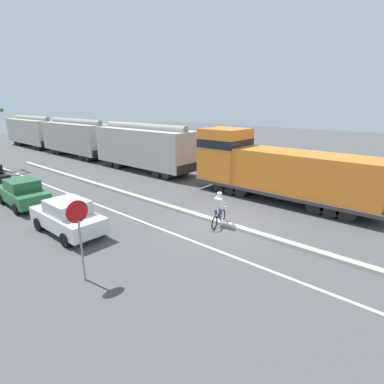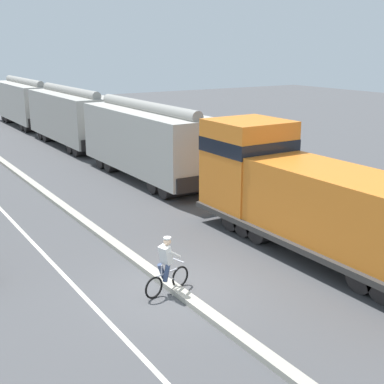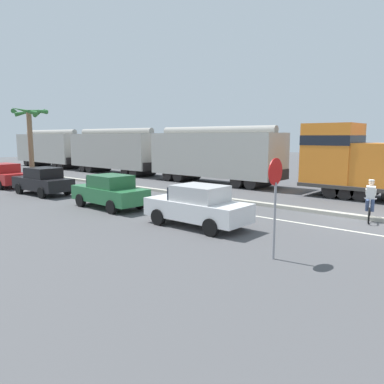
{
  "view_description": "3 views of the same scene",
  "coord_description": "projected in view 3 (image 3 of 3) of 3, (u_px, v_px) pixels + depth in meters",
  "views": [
    {
      "loc": [
        -11.53,
        -8.06,
        5.88
      ],
      "look_at": [
        -0.18,
        1.78,
        1.38
      ],
      "focal_mm": 28.0,
      "sensor_mm": 36.0,
      "label": 1
    },
    {
      "loc": [
        -7.25,
        -12.52,
        7.04
      ],
      "look_at": [
        2.25,
        2.55,
        2.09
      ],
      "focal_mm": 50.0,
      "sensor_mm": 36.0,
      "label": 2
    },
    {
      "loc": [
        -16.44,
        -4.23,
        3.47
      ],
      "look_at": [
        -4.24,
        6.16,
        1.07
      ],
      "focal_mm": 35.0,
      "sensor_mm": 36.0,
      "label": 3
    }
  ],
  "objects": [
    {
      "name": "parked_car_black",
      "position": [
        43.0,
        181.0,
        22.35
      ],
      "size": [
        1.91,
        4.24,
        1.62
      ],
      "color": "black",
      "rests_on": "ground"
    },
    {
      "name": "ground_plane",
      "position": [
        370.0,
        220.0,
        15.61
      ],
      "size": [
        120.0,
        120.0,
        0.0
      ],
      "primitive_type": "plane",
      "color": "#4C4C4F"
    },
    {
      "name": "hopper_car_trailing",
      "position": [
        51.0,
        149.0,
        42.33
      ],
      "size": [
        2.9,
        10.6,
        4.18
      ],
      "color": "#A9A79F",
      "rests_on": "ground"
    },
    {
      "name": "hopper_car_lead",
      "position": [
        215.0,
        155.0,
        27.45
      ],
      "size": [
        2.9,
        10.6,
        4.18
      ],
      "color": "#AEACA4",
      "rests_on": "ground"
    },
    {
      "name": "median_curb",
      "position": [
        247.0,
        202.0,
        19.44
      ],
      "size": [
        0.36,
        36.0,
        0.16
      ],
      "primitive_type": "cube",
      "color": "#B2AD9E",
      "rests_on": "ground"
    },
    {
      "name": "stop_sign",
      "position": [
        275.0,
        189.0,
        10.38
      ],
      "size": [
        0.76,
        0.08,
        2.88
      ],
      "color": "gray",
      "rests_on": "ground"
    },
    {
      "name": "parked_car_white",
      "position": [
        197.0,
        206.0,
        14.39
      ],
      "size": [
        1.84,
        4.2,
        1.62
      ],
      "color": "silver",
      "rests_on": "ground"
    },
    {
      "name": "parked_car_red",
      "position": [
        3.0,
        175.0,
        25.7
      ],
      "size": [
        1.95,
        4.26,
        1.62
      ],
      "color": "red",
      "rests_on": "ground"
    },
    {
      "name": "lane_stripe",
      "position": [
        220.0,
        210.0,
        17.64
      ],
      "size": [
        0.14,
        36.0,
        0.01
      ],
      "primitive_type": "cube",
      "color": "silver",
      "rests_on": "ground"
    },
    {
      "name": "hopper_car_middle",
      "position": [
        115.0,
        151.0,
        34.89
      ],
      "size": [
        2.9,
        10.6,
        4.18
      ],
      "color": "#A6A49C",
      "rests_on": "ground"
    },
    {
      "name": "palm_tree_far",
      "position": [
        30.0,
        127.0,
        27.67
      ],
      "size": [
        2.62,
        2.74,
        5.65
      ],
      "color": "#846647",
      "rests_on": "ground"
    },
    {
      "name": "cyclist",
      "position": [
        370.0,
        202.0,
        15.29
      ],
      "size": [
        1.68,
        0.57,
        1.71
      ],
      "color": "black",
      "rests_on": "ground"
    },
    {
      "name": "parked_car_green",
      "position": [
        110.0,
        191.0,
        18.17
      ],
      "size": [
        1.97,
        4.27,
        1.62
      ],
      "color": "#286B3D",
      "rests_on": "ground"
    }
  ]
}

